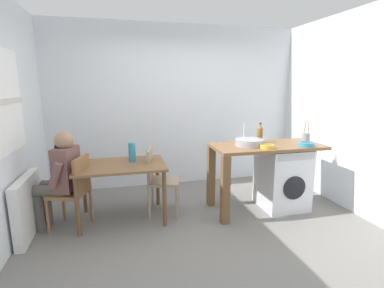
{
  "coord_description": "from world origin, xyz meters",
  "views": [
    {
      "loc": [
        -0.93,
        -3.13,
        1.72
      ],
      "look_at": [
        -0.04,
        0.45,
        0.96
      ],
      "focal_mm": 26.83,
      "sensor_mm": 36.0,
      "label": 1
    }
  ],
  "objects_px": {
    "chair_opposite": "(158,177)",
    "bottle_tall_green": "(260,134)",
    "mixing_bowl": "(267,146)",
    "utensil_crock": "(306,137)",
    "chair_person_seat": "(74,189)",
    "seated_person": "(60,175)",
    "washing_machine": "(282,178)",
    "vase": "(132,152)",
    "dining_table": "(121,171)",
    "colander": "(306,144)"
  },
  "relations": [
    {
      "from": "dining_table",
      "to": "seated_person",
      "type": "bearing_deg",
      "value": -174.03
    },
    {
      "from": "chair_opposite",
      "to": "bottle_tall_green",
      "type": "xyz_separation_m",
      "value": [
        1.43,
        -0.06,
        0.54
      ]
    },
    {
      "from": "chair_person_seat",
      "to": "bottle_tall_green",
      "type": "bearing_deg",
      "value": -69.21
    },
    {
      "from": "washing_machine",
      "to": "vase",
      "type": "bearing_deg",
      "value": 173.2
    },
    {
      "from": "chair_person_seat",
      "to": "vase",
      "type": "xyz_separation_m",
      "value": [
        0.7,
        0.22,
        0.36
      ]
    },
    {
      "from": "colander",
      "to": "bottle_tall_green",
      "type": "bearing_deg",
      "value": 143.11
    },
    {
      "from": "vase",
      "to": "mixing_bowl",
      "type": "bearing_deg",
      "value": -14.75
    },
    {
      "from": "seated_person",
      "to": "mixing_bowl",
      "type": "bearing_deg",
      "value": -78.23
    },
    {
      "from": "dining_table",
      "to": "chair_person_seat",
      "type": "distance_m",
      "value": 0.58
    },
    {
      "from": "bottle_tall_green",
      "to": "vase",
      "type": "distance_m",
      "value": 1.77
    },
    {
      "from": "mixing_bowl",
      "to": "bottle_tall_green",
      "type": "bearing_deg",
      "value": 77.94
    },
    {
      "from": "bottle_tall_green",
      "to": "mixing_bowl",
      "type": "xyz_separation_m",
      "value": [
        -0.07,
        -0.35,
        -0.1
      ]
    },
    {
      "from": "seated_person",
      "to": "colander",
      "type": "xyz_separation_m",
      "value": [
        3.1,
        -0.29,
        0.28
      ]
    },
    {
      "from": "washing_machine",
      "to": "vase",
      "type": "distance_m",
      "value": 2.12
    },
    {
      "from": "colander",
      "to": "vase",
      "type": "bearing_deg",
      "value": 168.35
    },
    {
      "from": "dining_table",
      "to": "colander",
      "type": "xyz_separation_m",
      "value": [
        2.39,
        -0.36,
        0.31
      ]
    },
    {
      "from": "seated_person",
      "to": "bottle_tall_green",
      "type": "height_order",
      "value": "bottle_tall_green"
    },
    {
      "from": "utensil_crock",
      "to": "colander",
      "type": "distance_m",
      "value": 0.33
    },
    {
      "from": "mixing_bowl",
      "to": "vase",
      "type": "xyz_separation_m",
      "value": [
        -1.68,
        0.44,
        -0.08
      ]
    },
    {
      "from": "mixing_bowl",
      "to": "utensil_crock",
      "type": "distance_m",
      "value": 0.78
    },
    {
      "from": "seated_person",
      "to": "vase",
      "type": "height_order",
      "value": "seated_person"
    },
    {
      "from": "vase",
      "to": "dining_table",
      "type": "bearing_deg",
      "value": -146.31
    },
    {
      "from": "chair_opposite",
      "to": "bottle_tall_green",
      "type": "bearing_deg",
      "value": 100.78
    },
    {
      "from": "mixing_bowl",
      "to": "chair_person_seat",
      "type": "bearing_deg",
      "value": 174.72
    },
    {
      "from": "seated_person",
      "to": "vase",
      "type": "distance_m",
      "value": 0.89
    },
    {
      "from": "seated_person",
      "to": "washing_machine",
      "type": "bearing_deg",
      "value": -73.57
    },
    {
      "from": "chair_opposite",
      "to": "seated_person",
      "type": "height_order",
      "value": "seated_person"
    },
    {
      "from": "chair_opposite",
      "to": "mixing_bowl",
      "type": "xyz_separation_m",
      "value": [
        1.35,
        -0.41,
        0.44
      ]
    },
    {
      "from": "chair_person_seat",
      "to": "chair_opposite",
      "type": "relative_size",
      "value": 1.0
    },
    {
      "from": "dining_table",
      "to": "chair_person_seat",
      "type": "xyz_separation_m",
      "value": [
        -0.55,
        -0.12,
        -0.14
      ]
    },
    {
      "from": "chair_opposite",
      "to": "mixing_bowl",
      "type": "relative_size",
      "value": 4.94
    },
    {
      "from": "chair_person_seat",
      "to": "utensil_crock",
      "type": "relative_size",
      "value": 3.0
    },
    {
      "from": "chair_person_seat",
      "to": "mixing_bowl",
      "type": "height_order",
      "value": "mixing_bowl"
    },
    {
      "from": "utensil_crock",
      "to": "mixing_bowl",
      "type": "bearing_deg",
      "value": -161.39
    },
    {
      "from": "dining_table",
      "to": "bottle_tall_green",
      "type": "bearing_deg",
      "value": 0.11
    },
    {
      "from": "chair_opposite",
      "to": "washing_machine",
      "type": "relative_size",
      "value": 1.05
    },
    {
      "from": "bottle_tall_green",
      "to": "colander",
      "type": "xyz_separation_m",
      "value": [
        0.49,
        -0.37,
        -0.1
      ]
    },
    {
      "from": "dining_table",
      "to": "chair_person_seat",
      "type": "height_order",
      "value": "chair_person_seat"
    },
    {
      "from": "vase",
      "to": "bottle_tall_green",
      "type": "bearing_deg",
      "value": -3.14
    },
    {
      "from": "utensil_crock",
      "to": "chair_person_seat",
      "type": "bearing_deg",
      "value": -179.45
    },
    {
      "from": "bottle_tall_green",
      "to": "colander",
      "type": "distance_m",
      "value": 0.62
    },
    {
      "from": "chair_person_seat",
      "to": "washing_machine",
      "type": "height_order",
      "value": "chair_person_seat"
    },
    {
      "from": "dining_table",
      "to": "colander",
      "type": "bearing_deg",
      "value": -8.62
    },
    {
      "from": "chair_person_seat",
      "to": "seated_person",
      "type": "height_order",
      "value": "seated_person"
    },
    {
      "from": "colander",
      "to": "vase",
      "type": "relative_size",
      "value": 0.8
    },
    {
      "from": "seated_person",
      "to": "washing_machine",
      "type": "xyz_separation_m",
      "value": [
        2.91,
        -0.07,
        -0.24
      ]
    },
    {
      "from": "chair_opposite",
      "to": "washing_machine",
      "type": "xyz_separation_m",
      "value": [
        1.73,
        -0.21,
        -0.08
      ]
    },
    {
      "from": "vase",
      "to": "utensil_crock",
      "type": "bearing_deg",
      "value": -4.55
    },
    {
      "from": "washing_machine",
      "to": "mixing_bowl",
      "type": "relative_size",
      "value": 4.72
    },
    {
      "from": "utensil_crock",
      "to": "vase",
      "type": "distance_m",
      "value": 2.44
    }
  ]
}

